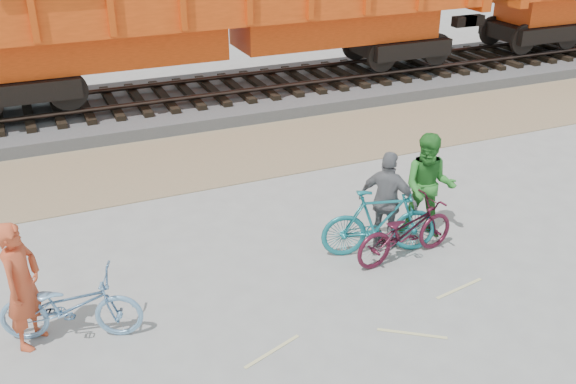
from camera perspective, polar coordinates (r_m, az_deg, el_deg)
name	(u,v)px	position (r m, az deg, el deg)	size (l,w,h in m)	color
ground	(317,299)	(9.17, 2.56, -9.44)	(120.00, 120.00, 0.00)	#9E9E99
gravel_strip	(204,158)	(13.70, -7.47, 2.98)	(120.00, 3.00, 0.02)	tan
ballast_bed	(164,104)	(16.85, -10.94, 7.65)	(120.00, 4.00, 0.30)	slate
track	(163,92)	(16.76, -11.03, 8.70)	(120.00, 2.60, 0.24)	black
bicycle_blue	(70,306)	(8.66, -18.77, -9.57)	(0.63, 1.79, 0.94)	#719FC8
bicycle_teal	(380,222)	(10.02, 8.17, -2.65)	(0.52, 1.84, 1.11)	#19737D
bicycle_maroon	(405,231)	(10.00, 10.40, -3.41)	(0.63, 1.80, 0.95)	#471123
person_solo	(22,285)	(8.55, -22.55, -7.65)	(0.63, 0.41, 1.72)	#C74A28
person_man	(429,186)	(10.53, 12.40, 0.48)	(0.86, 0.67, 1.77)	#2D7D2B
person_woman	(388,201)	(10.09, 8.85, -0.81)	(0.96, 0.40, 1.63)	slate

